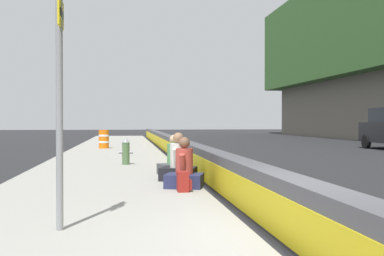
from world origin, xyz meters
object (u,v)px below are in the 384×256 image
Objects in this scene: fire_hydrant at (126,151)px; construction_barrel at (104,139)px; seated_person_middle at (178,165)px; seated_person_foreground at (184,172)px; route_sign_post at (60,70)px; backpack at (183,182)px; seated_person_rear at (174,162)px.

construction_barrel is at bearing 6.91° from fire_hydrant.
seated_person_foreground is at bearing 179.42° from seated_person_middle.
fire_hydrant is at bearing -5.29° from route_sign_post.
fire_hydrant is 5.62m from seated_person_foreground.
backpack is at bearing 176.86° from seated_person_middle.
seated_person_middle reaches higher than fire_hydrant.
construction_barrel is at bearing 8.41° from backpack.
seated_person_middle is at bearing 179.21° from seated_person_rear.
seated_person_rear is 2.62× the size of backpack.
seated_person_middle reaches higher than construction_barrel.
seated_person_middle is 2.85× the size of backpack.
construction_barrel reaches higher than backpack.
route_sign_post is 18.52m from construction_barrel.
backpack is at bearing -171.59° from construction_barrel.
fire_hydrant is 2.20× the size of backpack.
fire_hydrant reaches higher than backpack.
fire_hydrant is 4.40m from seated_person_middle.
seated_person_foreground reaches higher than seated_person_rear.
construction_barrel is (9.33, 1.13, 0.03)m from fire_hydrant.
route_sign_post is 4.09× the size of fire_hydrant.
backpack is 0.42× the size of construction_barrel.
seated_person_middle is 1.09× the size of seated_person_rear.
construction_barrel is (13.55, 2.37, 0.12)m from seated_person_middle.
route_sign_post is at bearing -179.11° from construction_barrel.
construction_barrel is (14.81, 2.36, 0.14)m from seated_person_foreground.
fire_hydrant is at bearing 10.70° from backpack.
seated_person_middle reaches higher than seated_person_rear.
seated_person_middle reaches higher than backpack.
route_sign_post is 3.35× the size of seated_person_foreground.
seated_person_middle reaches higher than seated_person_foreground.
seated_person_foreground is at bearing -29.69° from route_sign_post.
seated_person_middle is (4.90, -2.09, -1.72)m from route_sign_post.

